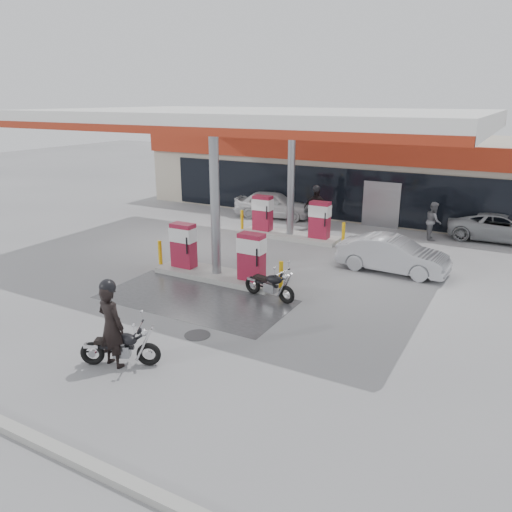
{
  "coord_description": "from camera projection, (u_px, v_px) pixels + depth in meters",
  "views": [
    {
      "loc": [
        9.16,
        -11.73,
        6.02
      ],
      "look_at": [
        1.83,
        1.54,
        1.2
      ],
      "focal_mm": 35.0,
      "sensor_mm": 36.0,
      "label": 1
    }
  ],
  "objects": [
    {
      "name": "main_motorcycle",
      "position": [
        122.0,
        348.0,
        11.65
      ],
      "size": [
        1.76,
        1.05,
        0.98
      ],
      "rotation": [
        0.0,
        0.0,
        0.48
      ],
      "color": "black",
      "rests_on": "ground"
    },
    {
      "name": "hatchback_silver",
      "position": [
        393.0,
        255.0,
        17.91
      ],
      "size": [
        3.96,
        1.5,
        1.29
      ],
      "primitive_type": "imported",
      "rotation": [
        0.0,
        0.0,
        1.54
      ],
      "color": "#AAACB2",
      "rests_on": "ground"
    },
    {
      "name": "pump_island_far",
      "position": [
        290.0,
        222.0,
        22.29
      ],
      "size": [
        5.14,
        1.3,
        1.78
      ],
      "color": "#9E9E99",
      "rests_on": "ground"
    },
    {
      "name": "parked_car_left",
      "position": [
        264.0,
        194.0,
        29.41
      ],
      "size": [
        4.27,
        2.87,
        1.15
      ],
      "primitive_type": "imported",
      "rotation": [
        0.0,
        0.0,
        1.92
      ],
      "color": "#93969A",
      "rests_on": "ground"
    },
    {
      "name": "wet_patch",
      "position": [
        195.0,
        299.0,
        15.6
      ],
      "size": [
        6.0,
        3.0,
        0.0
      ],
      "primitive_type": "cube",
      "color": "#4C4C4F",
      "rests_on": "ground"
    },
    {
      "name": "ground",
      "position": [
        182.0,
        296.0,
        15.83
      ],
      "size": [
        90.0,
        90.0,
        0.0
      ],
      "primitive_type": "plane",
      "color": "gray",
      "rests_on": "ground"
    },
    {
      "name": "attendant",
      "position": [
        433.0,
        221.0,
        21.98
      ],
      "size": [
        0.85,
        0.97,
        1.68
      ],
      "primitive_type": "imported",
      "rotation": [
        0.0,
        0.0,
        1.87
      ],
      "color": "slate",
      "rests_on": "ground"
    },
    {
      "name": "parked_car_right",
      "position": [
        502.0,
        227.0,
        21.8
      ],
      "size": [
        4.5,
        2.19,
        1.23
      ],
      "primitive_type": "imported",
      "rotation": [
        0.0,
        0.0,
        1.6
      ],
      "color": "#969A9D",
      "rests_on": "ground"
    },
    {
      "name": "pump_island_near",
      "position": [
        216.0,
        258.0,
        17.28
      ],
      "size": [
        5.14,
        1.3,
        1.78
      ],
      "color": "#9E9E99",
      "rests_on": "ground"
    },
    {
      "name": "sedan_white",
      "position": [
        273.0,
        204.0,
        26.11
      ],
      "size": [
        4.3,
        2.36,
        1.38
      ],
      "primitive_type": "imported",
      "rotation": [
        0.0,
        0.0,
        1.76
      ],
      "color": "silver",
      "rests_on": "ground"
    },
    {
      "name": "canopy",
      "position": [
        258.0,
        119.0,
        18.4
      ],
      "size": [
        16.0,
        10.02,
        5.51
      ],
      "color": "silver",
      "rests_on": "ground"
    },
    {
      "name": "drain_cover",
      "position": [
        197.0,
        335.0,
        13.24
      ],
      "size": [
        0.7,
        0.7,
        0.01
      ],
      "primitive_type": "cylinder",
      "color": "#38383A",
      "rests_on": "ground"
    },
    {
      "name": "biker_walking",
      "position": [
        316.0,
        208.0,
        23.9
      ],
      "size": [
        1.23,
        0.95,
        1.94
      ],
      "primitive_type": "imported",
      "rotation": [
        0.0,
        0.0,
        0.49
      ],
      "color": "black",
      "rests_on": "ground"
    },
    {
      "name": "biker_main",
      "position": [
        111.0,
        326.0,
        11.48
      ],
      "size": [
        0.78,
        0.56,
        2.01
      ],
      "primitive_type": "imported",
      "rotation": [
        0.0,
        0.0,
        3.04
      ],
      "color": "black",
      "rests_on": "ground"
    },
    {
      "name": "store_building",
      "position": [
        350.0,
        171.0,
        28.51
      ],
      "size": [
        22.0,
        8.22,
        4.0
      ],
      "color": "#B0A593",
      "rests_on": "ground"
    },
    {
      "name": "parked_motorcycle",
      "position": [
        270.0,
        286.0,
        15.54
      ],
      "size": [
        1.9,
        0.76,
        0.98
      ],
      "rotation": [
        0.0,
        0.0,
        -0.17
      ],
      "color": "black",
      "rests_on": "ground"
    }
  ]
}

